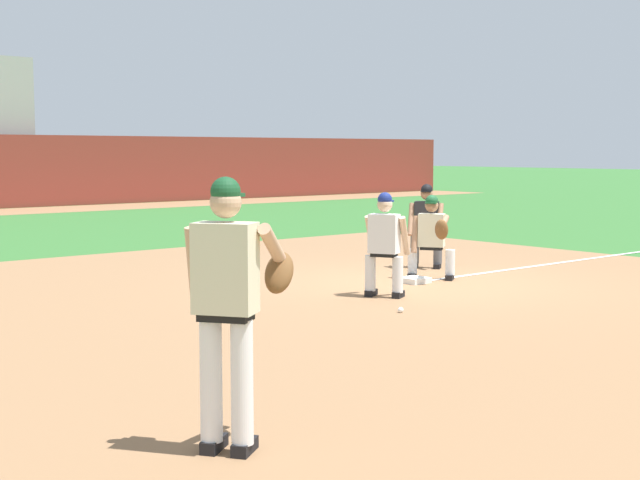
% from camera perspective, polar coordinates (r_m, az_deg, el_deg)
% --- Properties ---
extents(ground_plane, '(160.00, 160.00, 0.00)m').
position_cam_1_polar(ground_plane, '(13.79, 6.06, -2.76)').
color(ground_plane, '#336B2D').
extents(infield_dirt_patch, '(18.00, 18.00, 0.01)m').
position_cam_1_polar(infield_dirt_patch, '(9.90, 2.42, -6.07)').
color(infield_dirt_patch, '#936B47').
rests_on(infield_dirt_patch, ground).
extents(first_base_bag, '(0.38, 0.38, 0.09)m').
position_cam_1_polar(first_base_bag, '(13.78, 6.06, -2.57)').
color(first_base_bag, white).
rests_on(first_base_bag, ground).
extents(baseball, '(0.07, 0.07, 0.07)m').
position_cam_1_polar(baseball, '(11.25, 5.18, -4.48)').
color(baseball, white).
rests_on(baseball, ground).
extents(pitcher, '(0.85, 0.57, 1.86)m').
position_cam_1_polar(pitcher, '(5.95, -5.78, -3.68)').
color(pitcher, black).
rests_on(pitcher, ground).
extents(first_baseman, '(0.80, 1.05, 1.34)m').
position_cam_1_polar(first_baseman, '(14.07, 7.18, 0.40)').
color(first_baseman, black).
rests_on(first_baseman, ground).
extents(baserunner, '(0.61, 0.67, 1.46)m').
position_cam_1_polar(baserunner, '(12.33, 4.15, -0.03)').
color(baserunner, black).
rests_on(baserunner, ground).
extents(umpire, '(0.64, 0.68, 1.46)m').
position_cam_1_polar(umpire, '(15.47, 6.83, 1.11)').
color(umpire, black).
rests_on(umpire, ground).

